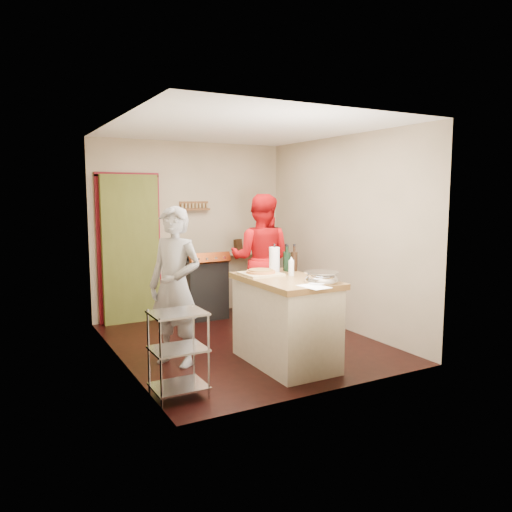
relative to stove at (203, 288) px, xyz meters
The scene contains 10 objects.
floor 1.49m from the stove, 91.94° to the right, with size 3.50×3.50×0.00m, color black.
back_wall 1.03m from the stove, 152.49° to the left, with size 3.00×0.44×2.60m.
left_wall 2.27m from the stove, 137.40° to the right, with size 0.04×3.50×2.60m, color tan.
right_wall 2.20m from the stove, 44.44° to the right, with size 0.04×3.50×2.60m, color tan.
ceiling 2.59m from the stove, 91.94° to the right, with size 3.00×3.50×0.02m, color white.
stove is the anchor object (origin of this frame).
wire_shelving 2.94m from the stove, 116.85° to the right, with size 0.48×0.40×0.80m.
island 2.32m from the stove, 90.12° to the right, with size 0.75×1.36×1.26m.
person_stripe 2.10m from the stove, 120.65° to the right, with size 0.62×0.41×1.71m, color silver.
person_red 1.02m from the stove, 46.40° to the right, with size 0.89×0.69×1.83m, color red.
Camera 1 is at (-2.74, -5.35, 1.84)m, focal length 35.00 mm.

